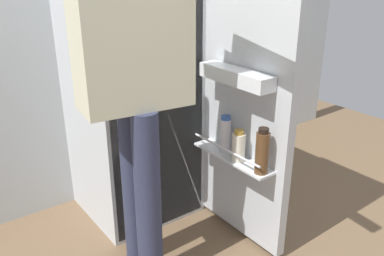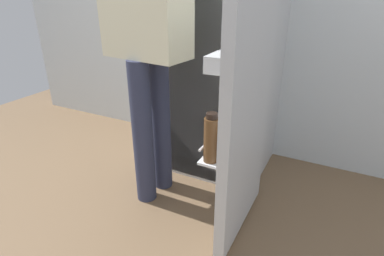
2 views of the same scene
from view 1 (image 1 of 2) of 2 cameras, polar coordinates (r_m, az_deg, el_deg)
ground_plane at (r=2.32m, az=-0.58°, el=-16.52°), size 5.44×5.44×0.00m
refrigerator at (r=2.32m, az=-7.36°, el=6.84°), size 0.66×1.21×1.69m
person at (r=1.72m, az=-7.83°, el=9.17°), size 0.58×0.83×1.75m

